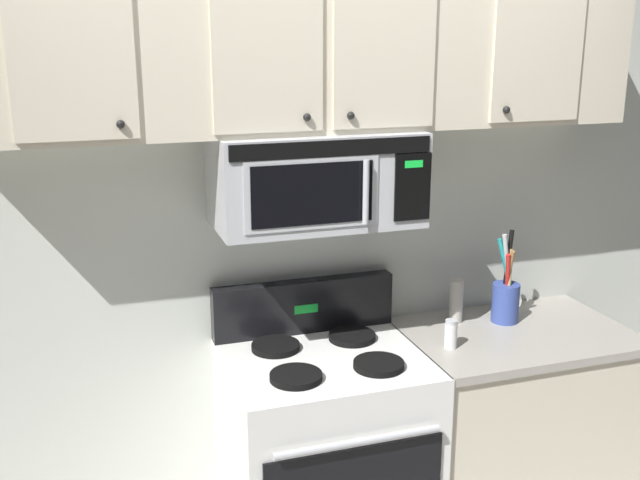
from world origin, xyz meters
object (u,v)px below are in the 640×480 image
object	(u,v)px
over_range_microwave	(316,178)
salt_shaker	(451,334)
pepper_mill	(456,301)
stove_range	(325,458)
utensil_crock_blue	(506,297)

from	to	relation	value
over_range_microwave	salt_shaker	world-z (taller)	over_range_microwave
over_range_microwave	pepper_mill	distance (m)	0.87
stove_range	over_range_microwave	xyz separation A→B (m)	(-0.00, 0.12, 1.11)
over_range_microwave	pepper_mill	world-z (taller)	over_range_microwave
stove_range	salt_shaker	size ratio (longest dim) A/B	9.64
stove_range	salt_shaker	distance (m)	0.70
salt_shaker	stove_range	bearing A→B (deg)	172.61
stove_range	salt_shaker	bearing A→B (deg)	-7.39
stove_range	over_range_microwave	bearing A→B (deg)	90.14
utensil_crock_blue	over_range_microwave	bearing A→B (deg)	179.83
stove_range	utensil_crock_blue	xyz separation A→B (m)	(0.85, 0.11, 0.54)
over_range_microwave	salt_shaker	bearing A→B (deg)	-19.99
over_range_microwave	utensil_crock_blue	world-z (taller)	over_range_microwave
pepper_mill	utensil_crock_blue	bearing A→B (deg)	-17.24
over_range_microwave	salt_shaker	distance (m)	0.81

